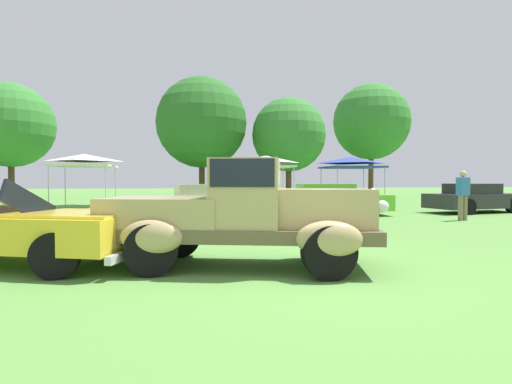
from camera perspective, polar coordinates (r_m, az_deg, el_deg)
The scene contains 14 objects.
ground_plane at distance 6.21m, azimuth 4.67°, elevation -11.11°, with size 120.00×120.00×0.00m, color #568C3D.
feature_pickup_truck at distance 6.35m, azimuth -1.94°, elevation -2.93°, with size 4.46×2.59×1.70m.
neighbor_convertible at distance 7.57m, azimuth -30.30°, elevation -4.59°, with size 4.47×2.93×1.40m.
show_car_cream at distance 14.44m, azimuth -6.85°, elevation -1.36°, with size 4.61×2.37×1.22m.
show_car_lime at distance 15.81m, azimuth 10.31°, elevation -1.11°, with size 4.67×1.93×1.22m.
show_car_charcoal at distance 19.20m, azimuth 28.67°, elevation -0.79°, with size 4.38×2.42×1.22m.
spectator_between_cars at distance 15.22m, azimuth 27.37°, elevation -0.20°, with size 0.44×0.33×1.69m.
canopy_tent_left_field at distance 22.57m, azimuth -23.29°, elevation 4.26°, with size 2.91×2.91×2.71m.
canopy_tent_center_field at distance 22.17m, azimuth 1.44°, elevation 4.45°, with size 2.80×2.80×2.71m.
canopy_tent_right_field at distance 23.88m, azimuth 13.44°, elevation 4.21°, with size 3.05×3.05×2.71m.
treeline_far_left at distance 35.70m, azimuth -31.57°, elevation 8.09°, with size 6.32×6.32×8.65m.
treeline_mid_left at distance 30.53m, azimuth -7.74°, elevation 9.74°, with size 6.74×6.74×9.01m.
treeline_center at distance 30.67m, azimuth 4.68°, elevation 8.11°, with size 5.58×5.58×7.58m.
treeline_mid_right at distance 36.77m, azimuth 16.09°, elevation 9.56°, with size 6.58×6.58×9.72m.
Camera 1 is at (-1.48, -5.87, 1.38)m, focal length 28.11 mm.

